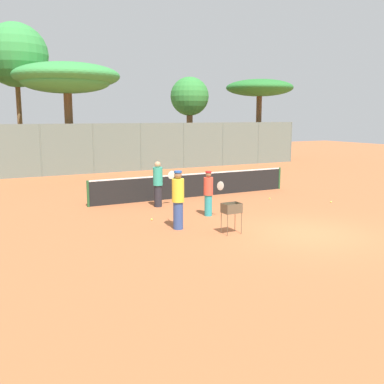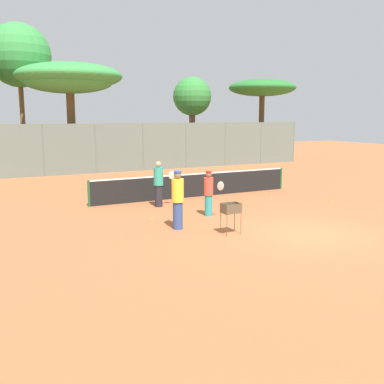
# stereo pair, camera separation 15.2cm
# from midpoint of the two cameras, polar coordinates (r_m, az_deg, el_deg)

# --- Properties ---
(ground_plane) EXTENTS (80.00, 80.00, 0.00)m
(ground_plane) POSITION_cam_midpoint_polar(r_m,az_deg,el_deg) (14.36, 14.74, -5.21)
(ground_plane) COLOR #B26038
(tennis_net) EXTENTS (9.78, 0.10, 1.07)m
(tennis_net) POSITION_cam_midpoint_polar(r_m,az_deg,el_deg) (20.17, 0.65, 0.94)
(tennis_net) COLOR #26592D
(tennis_net) RESTS_ON ground_plane
(back_fence) EXTENTS (28.93, 0.08, 3.15)m
(back_fence) POSITION_cam_midpoint_polar(r_m,az_deg,el_deg) (29.59, -8.97, 5.57)
(back_fence) COLOR slate
(back_fence) RESTS_ON ground_plane
(tree_0) EXTENTS (5.32, 5.32, 6.49)m
(tree_0) POSITION_cam_midpoint_polar(r_m,az_deg,el_deg) (36.98, 9.03, 12.82)
(tree_0) COLOR brown
(tree_0) RESTS_ON ground_plane
(tree_1) EXTENTS (4.30, 4.30, 9.83)m
(tree_1) POSITION_cam_midpoint_polar(r_m,az_deg,el_deg) (33.93, -21.01, 15.84)
(tree_1) COLOR brown
(tree_1) RESTS_ON ground_plane
(tree_2) EXTENTS (2.92, 2.92, 6.55)m
(tree_2) POSITION_cam_midpoint_polar(r_m,az_deg,el_deg) (34.94, 0.14, 11.88)
(tree_2) COLOR brown
(tree_2) RESTS_ON ground_plane
(tree_4) EXTENTS (5.59, 5.59, 6.43)m
(tree_4) POSITION_cam_midpoint_polar(r_m,az_deg,el_deg) (30.47, -15.27, 13.18)
(tree_4) COLOR brown
(tree_4) RESTS_ON ground_plane
(tree_5) EXTENTS (6.75, 6.75, 6.98)m
(tree_5) POSITION_cam_midpoint_polar(r_m,az_deg,el_deg) (30.73, -15.16, 13.89)
(tree_5) COLOR brown
(tree_5) RESTS_ON ground_plane
(player_white_outfit) EXTENTS (0.93, 0.38, 1.83)m
(player_white_outfit) POSITION_cam_midpoint_polar(r_m,az_deg,el_deg) (17.97, -4.01, 1.08)
(player_white_outfit) COLOR #26262D
(player_white_outfit) RESTS_ON ground_plane
(player_red_cap) EXTENTS (0.48, 0.84, 1.64)m
(player_red_cap) POSITION_cam_midpoint_polar(r_m,az_deg,el_deg) (16.27, 2.41, -0.11)
(player_red_cap) COLOR teal
(player_red_cap) RESTS_ON ground_plane
(player_yellow_shirt) EXTENTS (0.42, 0.93, 1.89)m
(player_yellow_shirt) POSITION_cam_midpoint_polar(r_m,az_deg,el_deg) (14.34, -1.53, -0.90)
(player_yellow_shirt) COLOR #334C8C
(player_yellow_shirt) RESTS_ON ground_plane
(ball_cart) EXTENTS (0.56, 0.41, 0.96)m
(ball_cart) POSITION_cam_midpoint_polar(r_m,az_deg,el_deg) (13.85, 5.31, -2.36)
(ball_cart) COLOR brown
(ball_cart) RESTS_ON ground_plane
(tennis_ball_0) EXTENTS (0.07, 0.07, 0.07)m
(tennis_ball_0) POSITION_cam_midpoint_polar(r_m,az_deg,el_deg) (19.74, 17.59, -1.25)
(tennis_ball_0) COLOR #D1E54C
(tennis_ball_0) RESTS_ON ground_plane
(tennis_ball_1) EXTENTS (0.07, 0.07, 0.07)m
(tennis_ball_1) POSITION_cam_midpoint_polar(r_m,az_deg,el_deg) (15.79, -4.86, -3.47)
(tennis_ball_1) COLOR #D1E54C
(tennis_ball_1) RESTS_ON ground_plane
(tennis_ball_2) EXTENTS (0.07, 0.07, 0.07)m
(tennis_ball_2) POSITION_cam_midpoint_polar(r_m,az_deg,el_deg) (19.94, 10.19, -0.84)
(tennis_ball_2) COLOR #D1E54C
(tennis_ball_2) RESTS_ON ground_plane
(tennis_ball_3) EXTENTS (0.07, 0.07, 0.07)m
(tennis_ball_3) POSITION_cam_midpoint_polar(r_m,az_deg,el_deg) (18.43, -3.89, -1.56)
(tennis_ball_3) COLOR #D1E54C
(tennis_ball_3) RESTS_ON ground_plane
(parked_car) EXTENTS (4.20, 1.70, 1.60)m
(parked_car) POSITION_cam_midpoint_polar(r_m,az_deg,el_deg) (34.20, -6.78, 4.62)
(parked_car) COLOR #B2B7BC
(parked_car) RESTS_ON ground_plane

